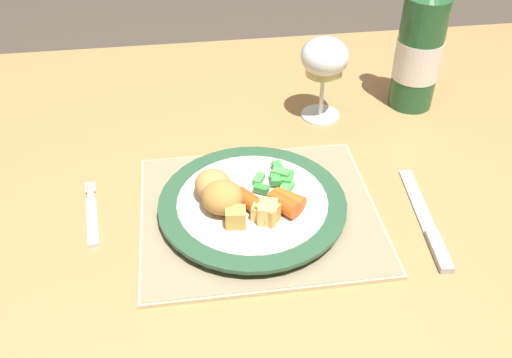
# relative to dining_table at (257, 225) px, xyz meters

# --- Properties ---
(dining_table) EXTENTS (1.55, 1.00, 0.74)m
(dining_table) POSITION_rel_dining_table_xyz_m (0.00, 0.00, 0.00)
(dining_table) COLOR #AD7F4C
(dining_table) RESTS_ON ground
(placemat) EXTENTS (0.32, 0.28, 0.01)m
(placemat) POSITION_rel_dining_table_xyz_m (-0.01, -0.06, 0.08)
(placemat) COLOR #CCB789
(placemat) RESTS_ON dining_table
(dinner_plate) EXTENTS (0.26, 0.26, 0.02)m
(dinner_plate) POSITION_rel_dining_table_xyz_m (-0.01, -0.06, 0.09)
(dinner_plate) COLOR silver
(dinner_plate) RESTS_ON placemat
(breaded_croquettes) EXTENTS (0.08, 0.10, 0.04)m
(breaded_croquettes) POSITION_rel_dining_table_xyz_m (-0.06, -0.06, 0.12)
(breaded_croquettes) COLOR #B77F3D
(breaded_croquettes) RESTS_ON dinner_plate
(green_beans_pile) EXTENTS (0.07, 0.07, 0.02)m
(green_beans_pile) POSITION_rel_dining_table_xyz_m (0.02, -0.02, 0.11)
(green_beans_pile) COLOR #4CA84C
(green_beans_pile) RESTS_ON dinner_plate
(glazed_carrots) EXTENTS (0.10, 0.07, 0.02)m
(glazed_carrots) POSITION_rel_dining_table_xyz_m (0.01, -0.08, 0.11)
(glazed_carrots) COLOR orange
(glazed_carrots) RESTS_ON dinner_plate
(fork) EXTENTS (0.03, 0.14, 0.01)m
(fork) POSITION_rel_dining_table_xyz_m (-0.23, -0.03, 0.08)
(fork) COLOR silver
(fork) RESTS_ON dining_table
(table_knife) EXTENTS (0.04, 0.20, 0.01)m
(table_knife) POSITION_rel_dining_table_xyz_m (0.22, -0.12, 0.08)
(table_knife) COLOR silver
(table_knife) RESTS_ON dining_table
(wine_glass) EXTENTS (0.08, 0.08, 0.14)m
(wine_glass) POSITION_rel_dining_table_xyz_m (0.14, 0.18, 0.18)
(wine_glass) COLOR silver
(wine_glass) RESTS_ON dining_table
(bottle) EXTENTS (0.08, 0.08, 0.30)m
(bottle) POSITION_rel_dining_table_xyz_m (0.30, 0.20, 0.19)
(bottle) COLOR #23562D
(bottle) RESTS_ON dining_table
(roast_potatoes) EXTENTS (0.07, 0.04, 0.03)m
(roast_potatoes) POSITION_rel_dining_table_xyz_m (-0.01, -0.10, 0.11)
(roast_potatoes) COLOR gold
(roast_potatoes) RESTS_ON dinner_plate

